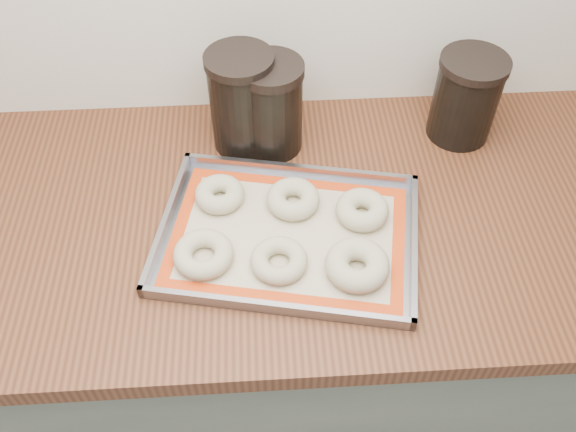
{
  "coord_description": "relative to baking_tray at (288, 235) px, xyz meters",
  "views": [
    {
      "loc": [
        -0.23,
        0.92,
        1.77
      ],
      "look_at": [
        -0.19,
        1.61,
        0.96
      ],
      "focal_mm": 38.0,
      "sensor_mm": 36.0,
      "label": 1
    }
  ],
  "objects": [
    {
      "name": "bagel_back_mid",
      "position": [
        0.01,
        0.07,
        0.02
      ],
      "size": [
        0.11,
        0.11,
        0.04
      ],
      "primitive_type": "torus",
      "rotation": [
        0.0,
        0.0,
        -0.16
      ],
      "color": "#BEB493",
      "rests_on": "baking_mat"
    },
    {
      "name": "bagel_front_right",
      "position": [
        0.11,
        -0.09,
        0.02
      ],
      "size": [
        0.11,
        0.11,
        0.04
      ],
      "primitive_type": "torus",
      "rotation": [
        0.0,
        0.0,
        -0.02
      ],
      "color": "#BEB493",
      "rests_on": "baking_mat"
    },
    {
      "name": "countertop",
      "position": [
        0.19,
        0.06,
        -0.03
      ],
      "size": [
        3.06,
        0.68,
        0.04
      ],
      "primitive_type": "cube",
      "color": "brown",
      "rests_on": "cabinet"
    },
    {
      "name": "canister_mid",
      "position": [
        -0.02,
        0.25,
        0.09
      ],
      "size": [
        0.13,
        0.13,
        0.2
      ],
      "color": "black",
      "rests_on": "countertop"
    },
    {
      "name": "canister_right",
      "position": [
        0.37,
        0.26,
        0.09
      ],
      "size": [
        0.14,
        0.14,
        0.18
      ],
      "color": "black",
      "rests_on": "countertop"
    },
    {
      "name": "bagel_back_left",
      "position": [
        -0.12,
        0.09,
        0.02
      ],
      "size": [
        0.12,
        0.12,
        0.04
      ],
      "primitive_type": "torus",
      "rotation": [
        0.0,
        0.0,
        -0.39
      ],
      "color": "#BEB493",
      "rests_on": "baking_mat"
    },
    {
      "name": "bagel_front_mid",
      "position": [
        -0.02,
        -0.07,
        0.01
      ],
      "size": [
        0.13,
        0.13,
        0.03
      ],
      "primitive_type": "torus",
      "rotation": [
        0.0,
        0.0,
        -0.39
      ],
      "color": "#BEB493",
      "rests_on": "baking_mat"
    },
    {
      "name": "cabinet",
      "position": [
        0.19,
        0.06,
        -0.48
      ],
      "size": [
        3.0,
        0.65,
        0.86
      ],
      "primitive_type": "cube",
      "color": "slate",
      "rests_on": "floor"
    },
    {
      "name": "canister_left",
      "position": [
        -0.08,
        0.26,
        0.1
      ],
      "size": [
        0.13,
        0.13,
        0.21
      ],
      "color": "black",
      "rests_on": "countertop"
    },
    {
      "name": "bagel_back_right",
      "position": [
        0.14,
        0.04,
        0.02
      ],
      "size": [
        0.13,
        0.13,
        0.04
      ],
      "primitive_type": "torus",
      "rotation": [
        0.0,
        0.0,
        -0.46
      ],
      "color": "#BEB493",
      "rests_on": "baking_mat"
    },
    {
      "name": "baking_tray",
      "position": [
        0.0,
        0.0,
        0.0
      ],
      "size": [
        0.52,
        0.41,
        0.03
      ],
      "rotation": [
        0.0,
        0.0,
        -0.2
      ],
      "color": "gray",
      "rests_on": "countertop"
    },
    {
      "name": "baking_mat",
      "position": [
        -0.0,
        0.0,
        -0.0
      ],
      "size": [
        0.47,
        0.37,
        0.0
      ],
      "rotation": [
        0.0,
        0.0,
        -0.2
      ],
      "color": "#C6B793",
      "rests_on": "baking_tray"
    },
    {
      "name": "bagel_front_left",
      "position": [
        -0.15,
        -0.05,
        0.01
      ],
      "size": [
        0.12,
        0.12,
        0.03
      ],
      "primitive_type": "torus",
      "rotation": [
        0.0,
        0.0,
        -0.19
      ],
      "color": "#BEB493",
      "rests_on": "baking_mat"
    }
  ]
}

